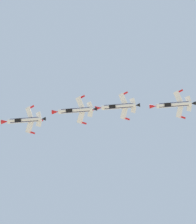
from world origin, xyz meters
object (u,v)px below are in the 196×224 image
Objects in this scene: fighter_jet_left_outer at (173,105)px; fighter_jet_lead at (24,120)px; fighter_jet_left_wing at (75,110)px; fighter_jet_right_wing at (118,107)px.

fighter_jet_lead is at bearing 88.50° from fighter_jet_left_outer.
fighter_jet_left_wing is (18.42, -0.38, 1.18)m from fighter_jet_lead.
fighter_jet_lead is at bearing 88.55° from fighter_jet_right_wing.
fighter_jet_lead is at bearing 84.27° from fighter_jet_left_wing.
fighter_jet_left_outer is at bearing -91.50° from fighter_jet_lead.
fighter_jet_left_wing is at bearing 90.78° from fighter_jet_left_outer.
fighter_jet_right_wing reaches higher than fighter_jet_left_wing.
fighter_jet_right_wing is (14.99, 2.19, 1.69)m from fighter_jet_left_wing.
fighter_jet_right_wing reaches higher than fighter_jet_left_outer.
fighter_jet_left_wing is 34.20m from fighter_jet_left_outer.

